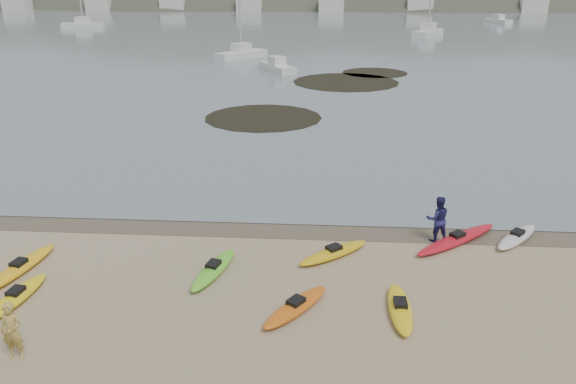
{
  "coord_description": "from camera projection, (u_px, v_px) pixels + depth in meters",
  "views": [
    {
      "loc": [
        1.5,
        -21.69,
        9.95
      ],
      "look_at": [
        0.0,
        0.0,
        1.5
      ],
      "focal_mm": 35.0,
      "sensor_mm": 36.0,
      "label": 1
    }
  ],
  "objects": [
    {
      "name": "far_town",
      "position": [
        345.0,
        5.0,
        157.59
      ],
      "size": [
        199.0,
        5.0,
        4.0
      ],
      "color": "beige",
      "rests_on": "ground"
    },
    {
      "name": "ground",
      "position": [
        288.0,
        225.0,
        23.87
      ],
      "size": [
        600.0,
        600.0,
        0.0
      ],
      "primitive_type": "plane",
      "color": "tan",
      "rests_on": "ground"
    },
    {
      "name": "moored_boats",
      "position": [
        309.0,
        33.0,
        96.04
      ],
      "size": [
        91.74,
        74.82,
        1.22
      ],
      "color": "silver",
      "rests_on": "ground"
    },
    {
      "name": "person_west",
      "position": [
        12.0,
        331.0,
        15.31
      ],
      "size": [
        0.64,
        0.43,
        1.72
      ],
      "primitive_type": "imported",
      "rotation": [
        0.0,
        0.0,
        -0.03
      ],
      "color": "tan",
      "rests_on": "ground"
    },
    {
      "name": "far_hills",
      "position": [
        430.0,
        49.0,
        207.48
      ],
      "size": [
        550.0,
        135.0,
        80.0
      ],
      "color": "#384235",
      "rests_on": "ground"
    },
    {
      "name": "kayaks",
      "position": [
        291.0,
        268.0,
        20.04
      ],
      "size": [
        20.49,
        8.65,
        0.34
      ],
      "color": "#D45F12",
      "rests_on": "ground"
    },
    {
      "name": "person_east",
      "position": [
        438.0,
        219.0,
        22.11
      ],
      "size": [
        0.99,
        0.8,
        1.9
      ],
      "primitive_type": "imported",
      "rotation": [
        0.0,
        0.0,
        3.23
      ],
      "color": "navy",
      "rests_on": "ground"
    },
    {
      "name": "wet_sand",
      "position": [
        288.0,
        228.0,
        23.59
      ],
      "size": [
        60.0,
        60.0,
        0.0
      ],
      "primitive_type": "plane",
      "color": "brown",
      "rests_on": "ground"
    },
    {
      "name": "kelp_mats",
      "position": [
        331.0,
        89.0,
        51.96
      ],
      "size": [
        17.63,
        28.77,
        0.04
      ],
      "color": "black",
      "rests_on": "water"
    }
  ]
}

